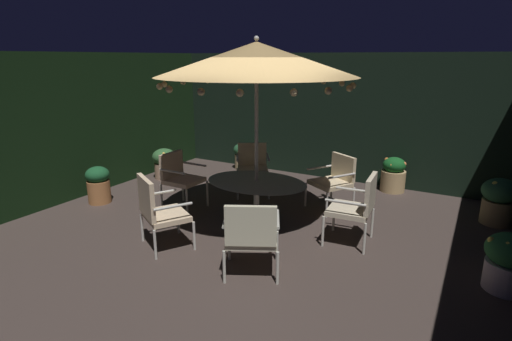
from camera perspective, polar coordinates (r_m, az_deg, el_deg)
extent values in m
cube|color=#423530|center=(6.16, -0.70, -8.31)|extent=(7.51, 6.83, 0.02)
cube|color=black|center=(8.69, 10.25, 7.52)|extent=(7.51, 0.30, 2.59)
cube|color=black|center=(8.16, -23.34, 5.96)|extent=(0.30, 6.83, 2.59)
cylinder|color=beige|center=(6.30, 0.06, -7.50)|extent=(0.62, 0.62, 0.03)
cylinder|color=beige|center=(6.18, 0.06, -4.75)|extent=(0.09, 0.09, 0.68)
ellipsoid|color=gray|center=(6.06, 0.06, -1.62)|extent=(1.58, 1.15, 0.03)
cylinder|color=silver|center=(5.93, 0.07, 3.07)|extent=(0.06, 0.06, 2.40)
cone|color=tan|center=(5.78, 0.07, 15.45)|extent=(2.85, 2.85, 0.47)
sphere|color=silver|center=(5.79, 0.07, 18.18)|extent=(0.07, 0.07, 0.07)
sphere|color=#F9DB8C|center=(5.30, 13.10, 11.27)|extent=(0.09, 0.09, 0.09)
sphere|color=#F9DB8C|center=(5.77, 13.55, 11.58)|extent=(0.09, 0.09, 0.09)
sphere|color=#F9DB8C|center=(6.29, 12.06, 11.98)|extent=(0.09, 0.09, 0.09)
sphere|color=#F9DB8C|center=(6.67, 9.52, 12.30)|extent=(0.09, 0.09, 0.09)
sphere|color=#F9DB8C|center=(6.98, 5.59, 12.58)|extent=(0.09, 0.09, 0.09)
sphere|color=#F9DB8C|center=(7.12, 1.18, 12.71)|extent=(0.09, 0.09, 0.09)
sphere|color=#F9DB8C|center=(7.09, -2.50, 12.69)|extent=(0.09, 0.09, 0.09)
sphere|color=#F9DB8C|center=(6.89, -6.88, 12.51)|extent=(0.09, 0.09, 0.09)
sphere|color=#F9DB8C|center=(6.56, -10.28, 12.21)|extent=(0.09, 0.09, 0.09)
sphere|color=#F9DB8C|center=(6.06, -12.84, 11.80)|extent=(0.09, 0.09, 0.09)
sphere|color=#F9DB8C|center=(5.64, -13.47, 11.49)|extent=(0.09, 0.09, 0.09)
sphere|color=#F9DB8C|center=(5.11, -12.18, 11.17)|extent=(0.09, 0.09, 0.09)
sphere|color=#F9DB8C|center=(4.67, -7.78, 10.97)|extent=(0.09, 0.09, 0.09)
sphere|color=#F9DB8C|center=(4.49, -2.28, 10.91)|extent=(0.09, 0.09, 0.09)
sphere|color=#F9DB8C|center=(4.55, 5.38, 10.92)|extent=(0.09, 0.09, 0.09)
sphere|color=#F9DB8C|center=(4.83, 10.19, 11.03)|extent=(0.09, 0.09, 0.09)
cylinder|color=beige|center=(5.21, -3.81, -10.47)|extent=(0.04, 0.04, 0.40)
cylinder|color=beige|center=(5.19, 2.98, -10.59)|extent=(0.04, 0.04, 0.40)
cylinder|color=beige|center=(4.72, -4.52, -13.46)|extent=(0.04, 0.04, 0.40)
cylinder|color=beige|center=(4.69, 3.06, -13.62)|extent=(0.04, 0.04, 0.40)
cube|color=beige|center=(4.84, -0.58, -9.51)|extent=(0.78, 0.76, 0.07)
cube|color=beige|center=(4.48, -0.76, -7.85)|extent=(0.54, 0.32, 0.47)
cylinder|color=beige|center=(4.76, -4.26, -6.74)|extent=(0.28, 0.49, 0.04)
cylinder|color=beige|center=(4.73, 3.10, -6.86)|extent=(0.28, 0.49, 0.04)
cylinder|color=beige|center=(5.61, 9.43, -8.49)|extent=(0.04, 0.04, 0.44)
cylinder|color=beige|center=(6.12, 10.93, -6.44)|extent=(0.04, 0.04, 0.44)
cylinder|color=beige|center=(5.50, 15.09, -9.33)|extent=(0.04, 0.04, 0.44)
cylinder|color=beige|center=(6.03, 16.10, -7.16)|extent=(0.04, 0.04, 0.44)
cube|color=beige|center=(5.71, 13.05, -5.48)|extent=(0.59, 0.60, 0.07)
cube|color=beige|center=(5.58, 15.90, -3.19)|extent=(0.10, 0.55, 0.48)
cylinder|color=beige|center=(5.38, 12.51, -4.46)|extent=(0.54, 0.08, 0.04)
cylinder|color=beige|center=(5.91, 13.78, -2.68)|extent=(0.54, 0.08, 0.04)
cylinder|color=beige|center=(6.59, 9.97, -4.85)|extent=(0.04, 0.04, 0.42)
cylinder|color=beige|center=(7.02, 7.03, -3.42)|extent=(0.04, 0.04, 0.42)
cylinder|color=beige|center=(6.94, 13.64, -4.00)|extent=(0.04, 0.04, 0.42)
cylinder|color=beige|center=(7.35, 10.62, -2.69)|extent=(0.04, 0.04, 0.42)
cube|color=beige|center=(6.89, 10.41, -1.80)|extent=(0.77, 0.77, 0.07)
cube|color=beige|center=(6.99, 12.24, 0.47)|extent=(0.50, 0.34, 0.43)
cylinder|color=beige|center=(6.62, 12.07, -0.74)|extent=(0.32, 0.48, 0.04)
cylinder|color=beige|center=(7.05, 9.02, 0.43)|extent=(0.32, 0.48, 0.04)
cylinder|color=beige|center=(7.30, 1.84, -2.44)|extent=(0.04, 0.04, 0.44)
cylinder|color=beige|center=(7.28, -2.60, -2.51)|extent=(0.04, 0.04, 0.44)
cylinder|color=beige|center=(7.82, 1.53, -1.20)|extent=(0.04, 0.04, 0.44)
cylinder|color=beige|center=(7.80, -2.61, -1.26)|extent=(0.04, 0.04, 0.44)
cube|color=beige|center=(7.47, -0.47, 0.04)|extent=(0.75, 0.75, 0.07)
cube|color=beige|center=(7.66, -0.55, 2.35)|extent=(0.49, 0.34, 0.43)
cylinder|color=beige|center=(7.43, 1.71, 1.91)|extent=(0.31, 0.46, 0.04)
cylinder|color=beige|center=(7.40, -2.65, 1.86)|extent=(0.31, 0.46, 0.04)
cylinder|color=beige|center=(7.02, -6.88, -3.24)|extent=(0.04, 0.04, 0.46)
cylinder|color=beige|center=(6.62, -9.74, -4.56)|extent=(0.04, 0.04, 0.46)
cylinder|color=beige|center=(7.35, -10.29, -2.52)|extent=(0.04, 0.04, 0.46)
cylinder|color=beige|center=(6.97, -13.21, -3.72)|extent=(0.04, 0.04, 0.46)
cube|color=beige|center=(6.90, -10.13, -1.42)|extent=(0.54, 0.55, 0.07)
cube|color=beige|center=(7.00, -11.87, 0.83)|extent=(0.07, 0.53, 0.42)
cylinder|color=beige|center=(7.04, -8.79, 0.91)|extent=(0.52, 0.04, 0.04)
cylinder|color=beige|center=(6.64, -11.75, -0.15)|extent=(0.52, 0.04, 0.04)
cylinder|color=silver|center=(6.04, -10.94, -6.93)|extent=(0.04, 0.04, 0.40)
cylinder|color=silver|center=(5.51, -8.74, -9.12)|extent=(0.04, 0.04, 0.40)
cylinder|color=silver|center=(5.91, -15.81, -7.80)|extent=(0.04, 0.04, 0.40)
cylinder|color=silver|center=(5.36, -14.07, -10.16)|extent=(0.04, 0.04, 0.40)
cube|color=beige|center=(5.61, -12.54, -6.26)|extent=(0.78, 0.75, 0.07)
cube|color=beige|center=(5.44, -15.26, -3.75)|extent=(0.54, 0.35, 0.53)
cylinder|color=silver|center=(5.80, -13.63, -3.11)|extent=(0.29, 0.46, 0.04)
cylinder|color=silver|center=(5.25, -11.64, -5.01)|extent=(0.29, 0.46, 0.04)
cylinder|color=#B16F3E|center=(7.68, -21.29, -2.79)|extent=(0.39, 0.39, 0.40)
ellipsoid|color=#1A522A|center=(7.59, -21.53, -0.54)|extent=(0.41, 0.41, 0.29)
sphere|color=#A82F7B|center=(7.49, -21.13, -0.57)|extent=(0.07, 0.07, 0.07)
sphere|color=#AA3872|center=(7.66, -20.75, 0.01)|extent=(0.06, 0.06, 0.06)
sphere|color=#B3438C|center=(7.70, -21.54, 0.15)|extent=(0.07, 0.07, 0.07)
sphere|color=#A74174|center=(7.63, -22.17, -0.23)|extent=(0.09, 0.09, 0.09)
sphere|color=#C1437D|center=(7.46, -22.07, -0.49)|extent=(0.09, 0.09, 0.09)
cylinder|color=tan|center=(8.83, -12.76, 0.02)|extent=(0.43, 0.43, 0.33)
ellipsoid|color=#336233|center=(8.76, -12.88, 1.92)|extent=(0.50, 0.50, 0.35)
sphere|color=#EBD457|center=(8.64, -12.42, 1.88)|extent=(0.10, 0.10, 0.10)
sphere|color=yellow|center=(8.79, -11.61, 2.18)|extent=(0.07, 0.07, 0.07)
sphere|color=yellow|center=(8.88, -12.90, 2.13)|extent=(0.08, 0.08, 0.08)
sphere|color=yellow|center=(8.89, -13.83, 2.17)|extent=(0.07, 0.07, 0.07)
sphere|color=#F7BE54|center=(8.72, -14.06, 1.92)|extent=(0.11, 0.11, 0.11)
sphere|color=#EDC150|center=(8.57, -12.93, 2.30)|extent=(0.07, 0.07, 0.07)
cylinder|color=tan|center=(8.19, 18.78, -1.41)|extent=(0.46, 0.46, 0.40)
ellipsoid|color=#165521|center=(8.11, 18.98, 0.74)|extent=(0.42, 0.42, 0.30)
sphere|color=orange|center=(8.07, 20.20, 0.86)|extent=(0.09, 0.09, 0.09)
sphere|color=orange|center=(8.19, 19.32, 1.21)|extent=(0.07, 0.07, 0.07)
sphere|color=orange|center=(8.14, 18.02, 1.44)|extent=(0.09, 0.09, 0.09)
sphere|color=orange|center=(7.94, 18.60, 0.71)|extent=(0.07, 0.07, 0.07)
cylinder|color=tan|center=(9.34, -1.92, 1.29)|extent=(0.36, 0.36, 0.34)
ellipsoid|color=#23512F|center=(9.27, -1.94, 2.98)|extent=(0.41, 0.41, 0.29)
sphere|color=yellow|center=(9.19, -1.21, 3.30)|extent=(0.07, 0.07, 0.07)
sphere|color=yellow|center=(9.31, -1.48, 3.29)|extent=(0.06, 0.06, 0.06)
sphere|color=#EEC04B|center=(9.38, -2.21, 3.46)|extent=(0.09, 0.09, 0.09)
sphere|color=#DBD24D|center=(9.28, -2.71, 3.10)|extent=(0.09, 0.09, 0.09)
sphere|color=yellow|center=(9.18, -2.24, 3.27)|extent=(0.11, 0.11, 0.11)
cylinder|color=olive|center=(7.30, 30.97, -5.03)|extent=(0.47, 0.47, 0.38)
ellipsoid|color=#285A36|center=(7.20, 31.35, -2.48)|extent=(0.54, 0.54, 0.38)
sphere|color=#F8C34A|center=(7.30, 30.62, -1.39)|extent=(0.06, 0.06, 0.06)
sphere|color=#E6D74D|center=(7.04, 30.71, -1.64)|extent=(0.08, 0.08, 0.08)
cylinder|color=beige|center=(5.39, 31.93, -12.53)|extent=(0.47, 0.47, 0.33)
ellipsoid|color=#256531|center=(5.26, 32.43, -9.52)|extent=(0.53, 0.53, 0.37)
sphere|color=#EAD94A|center=(5.36, 31.05, -8.12)|extent=(0.10, 0.10, 0.10)
sphere|color=yellow|center=(5.16, 30.30, -8.47)|extent=(0.07, 0.07, 0.07)
sphere|color=yellow|center=(5.08, 32.05, -8.89)|extent=(0.07, 0.07, 0.07)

